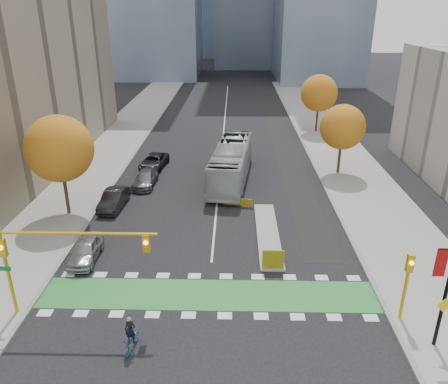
{
  "coord_description": "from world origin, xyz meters",
  "views": [
    {
      "loc": [
        1.41,
        -19.82,
        15.69
      ],
      "look_at": [
        0.72,
        9.96,
        3.0
      ],
      "focal_mm": 35.0,
      "sensor_mm": 36.0,
      "label": 1
    }
  ],
  "objects_px": {
    "parked_car_d": "(154,161)",
    "traffic_signal_west": "(52,251)",
    "tree_east_near": "(343,127)",
    "parked_car_c": "(145,179)",
    "tree_west": "(59,149)",
    "tree_east_far": "(319,93)",
    "hazard_board": "(273,259)",
    "bus": "(231,163)",
    "cyclist": "(131,339)",
    "parked_car_a": "(86,250)",
    "traffic_signal_east": "(407,277)",
    "parked_car_b": "(114,199)"
  },
  "relations": [
    {
      "from": "tree_east_far",
      "to": "parked_car_c",
      "type": "bearing_deg",
      "value": -134.87
    },
    {
      "from": "tree_east_near",
      "to": "parked_car_a",
      "type": "distance_m",
      "value": 26.76
    },
    {
      "from": "tree_east_far",
      "to": "hazard_board",
      "type": "bearing_deg",
      "value": -104.12
    },
    {
      "from": "traffic_signal_west",
      "to": "cyclist",
      "type": "bearing_deg",
      "value": -29.98
    },
    {
      "from": "hazard_board",
      "to": "parked_car_b",
      "type": "distance_m",
      "value": 15.68
    },
    {
      "from": "tree_east_far",
      "to": "traffic_signal_east",
      "type": "relative_size",
      "value": 1.87
    },
    {
      "from": "parked_car_d",
      "to": "traffic_signal_west",
      "type": "bearing_deg",
      "value": -85.11
    },
    {
      "from": "traffic_signal_west",
      "to": "parked_car_a",
      "type": "bearing_deg",
      "value": 95.01
    },
    {
      "from": "bus",
      "to": "parked_car_a",
      "type": "distance_m",
      "value": 17.66
    },
    {
      "from": "hazard_board",
      "to": "bus",
      "type": "bearing_deg",
      "value": 100.22
    },
    {
      "from": "traffic_signal_west",
      "to": "bus",
      "type": "xyz_separation_m",
      "value": [
        9.08,
        20.54,
        -2.23
      ]
    },
    {
      "from": "tree_east_far",
      "to": "parked_car_b",
      "type": "xyz_separation_m",
      "value": [
        -21.15,
        -24.53,
        -4.49
      ]
    },
    {
      "from": "bus",
      "to": "parked_car_c",
      "type": "xyz_separation_m",
      "value": [
        -8.09,
        -1.56,
        -1.13
      ]
    },
    {
      "from": "hazard_board",
      "to": "tree_east_far",
      "type": "distance_m",
      "value": 35.13
    },
    {
      "from": "tree_west",
      "to": "parked_car_a",
      "type": "relative_size",
      "value": 1.97
    },
    {
      "from": "hazard_board",
      "to": "parked_car_c",
      "type": "height_order",
      "value": "hazard_board"
    },
    {
      "from": "cyclist",
      "to": "bus",
      "type": "relative_size",
      "value": 0.15
    },
    {
      "from": "tree_west",
      "to": "parked_car_d",
      "type": "relative_size",
      "value": 1.68
    },
    {
      "from": "bus",
      "to": "parked_car_a",
      "type": "relative_size",
      "value": 3.09
    },
    {
      "from": "tree_east_near",
      "to": "parked_car_d",
      "type": "distance_m",
      "value": 19.5
    },
    {
      "from": "traffic_signal_east",
      "to": "parked_car_d",
      "type": "bearing_deg",
      "value": 126.1
    },
    {
      "from": "traffic_signal_west",
      "to": "parked_car_c",
      "type": "height_order",
      "value": "traffic_signal_west"
    },
    {
      "from": "bus",
      "to": "parked_car_d",
      "type": "bearing_deg",
      "value": 163.48
    },
    {
      "from": "cyclist",
      "to": "parked_car_c",
      "type": "relative_size",
      "value": 0.42
    },
    {
      "from": "tree_west",
      "to": "parked_car_c",
      "type": "height_order",
      "value": "tree_west"
    },
    {
      "from": "tree_west",
      "to": "cyclist",
      "type": "xyz_separation_m",
      "value": [
        8.45,
        -15.04,
        -4.96
      ]
    },
    {
      "from": "traffic_signal_west",
      "to": "traffic_signal_east",
      "type": "relative_size",
      "value": 2.08
    },
    {
      "from": "tree_west",
      "to": "bus",
      "type": "relative_size",
      "value": 0.64
    },
    {
      "from": "parked_car_b",
      "to": "parked_car_a",
      "type": "bearing_deg",
      "value": -84.63
    },
    {
      "from": "tree_east_near",
      "to": "parked_car_a",
      "type": "bearing_deg",
      "value": -140.62
    },
    {
      "from": "hazard_board",
      "to": "traffic_signal_east",
      "type": "relative_size",
      "value": 0.34
    },
    {
      "from": "traffic_signal_east",
      "to": "cyclist",
      "type": "bearing_deg",
      "value": -169.79
    },
    {
      "from": "hazard_board",
      "to": "tree_west",
      "type": "distance_m",
      "value": 18.44
    },
    {
      "from": "bus",
      "to": "parked_car_a",
      "type": "height_order",
      "value": "bus"
    },
    {
      "from": "tree_west",
      "to": "parked_car_c",
      "type": "xyz_separation_m",
      "value": [
        5.06,
        6.47,
        -4.94
      ]
    },
    {
      "from": "parked_car_a",
      "to": "parked_car_c",
      "type": "height_order",
      "value": "parked_car_a"
    },
    {
      "from": "tree_east_near",
      "to": "bus",
      "type": "bearing_deg",
      "value": -169.69
    },
    {
      "from": "parked_car_b",
      "to": "bus",
      "type": "bearing_deg",
      "value": 37.65
    },
    {
      "from": "hazard_board",
      "to": "bus",
      "type": "distance_m",
      "value": 16.11
    },
    {
      "from": "tree_west",
      "to": "parked_car_c",
      "type": "bearing_deg",
      "value": 51.98
    },
    {
      "from": "tree_west",
      "to": "tree_east_far",
      "type": "xyz_separation_m",
      "value": [
        24.5,
        26.0,
        -0.38
      ]
    },
    {
      "from": "tree_east_far",
      "to": "parked_car_d",
      "type": "bearing_deg",
      "value": -143.28
    },
    {
      "from": "tree_east_near",
      "to": "traffic_signal_west",
      "type": "bearing_deg",
      "value": -131.52
    },
    {
      "from": "traffic_signal_west",
      "to": "parked_car_a",
      "type": "distance_m",
      "value": 6.65
    },
    {
      "from": "tree_east_near",
      "to": "parked_car_c",
      "type": "bearing_deg",
      "value": -169.44
    },
    {
      "from": "hazard_board",
      "to": "parked_car_a",
      "type": "bearing_deg",
      "value": 175.28
    },
    {
      "from": "tree_west",
      "to": "tree_east_near",
      "type": "distance_m",
      "value": 26.01
    },
    {
      "from": "parked_car_d",
      "to": "parked_car_c",
      "type": "bearing_deg",
      "value": -82.37
    },
    {
      "from": "tree_west",
      "to": "parked_car_a",
      "type": "xyz_separation_m",
      "value": [
        3.57,
        -6.77,
        -4.9
      ]
    },
    {
      "from": "cyclist",
      "to": "hazard_board",
      "type": "bearing_deg",
      "value": 54.67
    }
  ]
}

